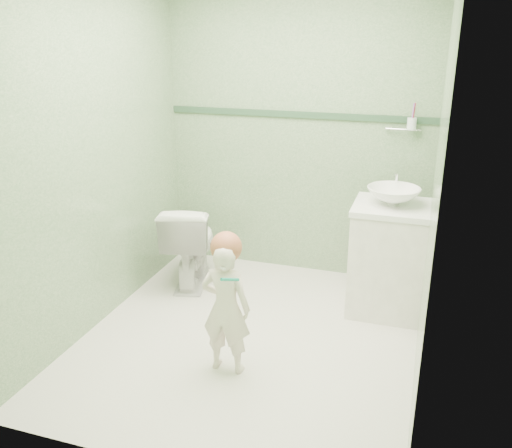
% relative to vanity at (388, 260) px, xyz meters
% --- Properties ---
extents(ground, '(2.50, 2.50, 0.00)m').
position_rel_vanity_xyz_m(ground, '(-0.84, -0.70, -0.40)').
color(ground, silver).
rests_on(ground, ground).
extents(room_shell, '(2.50, 2.54, 2.40)m').
position_rel_vanity_xyz_m(room_shell, '(-0.84, -0.70, 0.80)').
color(room_shell, gray).
rests_on(room_shell, ground).
extents(trim_stripe, '(2.20, 0.02, 0.05)m').
position_rel_vanity_xyz_m(trim_stripe, '(-0.84, 0.54, 0.95)').
color(trim_stripe, '#2C4C34').
rests_on(trim_stripe, room_shell).
extents(vanity, '(0.52, 0.50, 0.80)m').
position_rel_vanity_xyz_m(vanity, '(0.00, 0.00, 0.00)').
color(vanity, silver).
rests_on(vanity, ground).
extents(counter, '(0.54, 0.52, 0.04)m').
position_rel_vanity_xyz_m(counter, '(0.00, 0.00, 0.41)').
color(counter, white).
rests_on(counter, vanity).
extents(basin, '(0.37, 0.37, 0.13)m').
position_rel_vanity_xyz_m(basin, '(0.00, 0.00, 0.49)').
color(basin, white).
rests_on(basin, counter).
extents(faucet, '(0.03, 0.13, 0.18)m').
position_rel_vanity_xyz_m(faucet, '(0.00, 0.19, 0.57)').
color(faucet, silver).
rests_on(faucet, counter).
extents(cup_holder, '(0.26, 0.07, 0.21)m').
position_rel_vanity_xyz_m(cup_holder, '(0.05, 0.48, 0.93)').
color(cup_holder, silver).
rests_on(cup_holder, room_shell).
extents(toilet, '(0.54, 0.76, 0.70)m').
position_rel_vanity_xyz_m(toilet, '(-1.58, -0.01, -0.05)').
color(toilet, white).
rests_on(toilet, ground).
extents(toddler, '(0.31, 0.20, 0.84)m').
position_rel_vanity_xyz_m(toddler, '(-0.86, -1.08, 0.02)').
color(toddler, silver).
rests_on(toddler, ground).
extents(hair_cap, '(0.19, 0.19, 0.19)m').
position_rel_vanity_xyz_m(hair_cap, '(-0.86, -1.06, 0.41)').
color(hair_cap, '#A65C3D').
rests_on(hair_cap, toddler).
extents(teal_toothbrush, '(0.11, 0.13, 0.08)m').
position_rel_vanity_xyz_m(teal_toothbrush, '(-0.79, -1.21, 0.29)').
color(teal_toothbrush, '#0F836E').
rests_on(teal_toothbrush, toddler).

